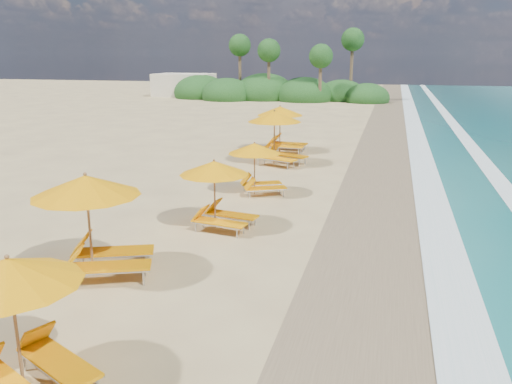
{
  "coord_description": "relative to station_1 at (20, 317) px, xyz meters",
  "views": [
    {
      "loc": [
        3.89,
        -14.89,
        5.32
      ],
      "look_at": [
        0.0,
        0.0,
        1.2
      ],
      "focal_mm": 36.54,
      "sensor_mm": 36.0,
      "label": 1
    }
  ],
  "objects": [
    {
      "name": "station_5",
      "position": [
        0.14,
        18.39,
        0.21
      ],
      "size": [
        3.47,
        3.42,
        2.67
      ],
      "rotation": [
        0.0,
        0.0,
        -0.38
      ],
      "color": "olive",
      "rests_on": "ground"
    },
    {
      "name": "ground",
      "position": [
        1.59,
        8.67,
        -1.29
      ],
      "size": [
        160.0,
        160.0,
        0.0
      ],
      "primitive_type": "plane",
      "color": "tan",
      "rests_on": "ground"
    },
    {
      "name": "station_4",
      "position": [
        0.61,
        12.77,
        -0.14
      ],
      "size": [
        2.73,
        2.72,
        2.06
      ],
      "rotation": [
        0.0,
        0.0,
        0.47
      ],
      "color": "olive",
      "rests_on": "ground"
    },
    {
      "name": "surf_foam",
      "position": [
        8.29,
        8.67,
        -1.26
      ],
      "size": [
        4.0,
        160.0,
        0.01
      ],
      "color": "white",
      "rests_on": "ground"
    },
    {
      "name": "beach_building",
      "position": [
        -20.41,
        56.67,
        0.11
      ],
      "size": [
        7.0,
        5.0,
        2.8
      ],
      "primitive_type": "cube",
      "color": "beige",
      "rests_on": "ground"
    },
    {
      "name": "treeline",
      "position": [
        -8.35,
        54.18,
        -0.3
      ],
      "size": [
        25.8,
        8.8,
        9.74
      ],
      "color": "#163D14",
      "rests_on": "ground"
    },
    {
      "name": "wet_sand",
      "position": [
        5.59,
        8.67,
        -1.29
      ],
      "size": [
        4.0,
        160.0,
        0.01
      ],
      "primitive_type": "cube",
      "color": "#8C7853",
      "rests_on": "ground"
    },
    {
      "name": "station_3",
      "position": [
        0.47,
        8.49,
        -0.06
      ],
      "size": [
        2.61,
        2.48,
        2.19
      ],
      "rotation": [
        0.0,
        0.0,
        -0.17
      ],
      "color": "olive",
      "rests_on": "ground"
    },
    {
      "name": "station_1",
      "position": [
        0.0,
        0.0,
        0.0
      ],
      "size": [
        3.03,
        3.02,
        2.3
      ],
      "rotation": [
        0.0,
        0.0,
        -0.44
      ],
      "color": "olive",
      "rests_on": "ground"
    },
    {
      "name": "station_2",
      "position": [
        -1.24,
        4.37,
        0.17
      ],
      "size": [
        3.39,
        3.34,
        2.61
      ],
      "rotation": [
        0.0,
        0.0,
        0.38
      ],
      "color": "olive",
      "rests_on": "ground"
    },
    {
      "name": "station_6",
      "position": [
        -0.3,
        21.86,
        0.15
      ],
      "size": [
        2.87,
        2.67,
        2.57
      ],
      "rotation": [
        0.0,
        0.0,
        -0.06
      ],
      "color": "olive",
      "rests_on": "ground"
    }
  ]
}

